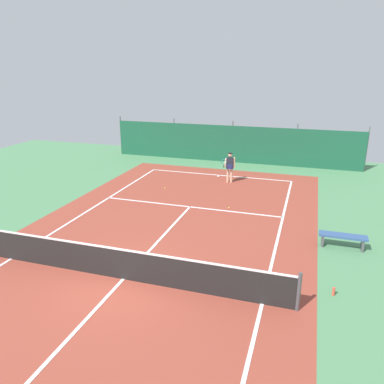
# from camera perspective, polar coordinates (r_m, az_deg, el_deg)

# --- Properties ---
(ground_plane) EXTENTS (36.00, 36.00, 0.00)m
(ground_plane) POSITION_cam_1_polar(r_m,az_deg,el_deg) (11.75, -10.27, -12.78)
(ground_plane) COLOR #4C8456
(court_surface) EXTENTS (11.02, 26.60, 0.01)m
(court_surface) POSITION_cam_1_polar(r_m,az_deg,el_deg) (11.75, -10.27, -12.77)
(court_surface) COLOR brown
(court_surface) RESTS_ON ground
(tennis_net) EXTENTS (10.12, 0.10, 1.10)m
(tennis_net) POSITION_cam_1_polar(r_m,az_deg,el_deg) (11.50, -10.41, -10.60)
(tennis_net) COLOR black
(tennis_net) RESTS_ON ground
(back_fence) EXTENTS (16.30, 0.98, 2.70)m
(back_fence) POSITION_cam_1_polar(r_m,az_deg,el_deg) (25.67, 6.23, 6.22)
(back_fence) COLOR #195138
(back_fence) RESTS_ON ground
(tennis_player) EXTENTS (0.67, 0.78, 1.64)m
(tennis_player) POSITION_cam_1_polar(r_m,az_deg,el_deg) (20.57, 5.71, 4.03)
(tennis_player) COLOR #D8AD8C
(tennis_player) RESTS_ON ground
(tennis_ball_near_player) EXTENTS (0.07, 0.07, 0.07)m
(tennis_ball_near_player) POSITION_cam_1_polar(r_m,az_deg,el_deg) (16.98, 5.58, -2.38)
(tennis_ball_near_player) COLOR #CCDB33
(tennis_ball_near_player) RESTS_ON ground
(tennis_ball_midcourt) EXTENTS (0.07, 0.07, 0.07)m
(tennis_ball_midcourt) POSITION_cam_1_polar(r_m,az_deg,el_deg) (19.68, -4.07, 0.60)
(tennis_ball_midcourt) COLOR #CCDB33
(tennis_ball_midcourt) RESTS_ON ground
(parked_car) EXTENTS (2.10, 4.25, 1.68)m
(parked_car) POSITION_cam_1_polar(r_m,az_deg,el_deg) (28.76, 2.59, 7.96)
(parked_car) COLOR black
(parked_car) RESTS_ON ground
(courtside_bench) EXTENTS (1.60, 0.40, 0.49)m
(courtside_bench) POSITION_cam_1_polar(r_m,az_deg,el_deg) (14.22, 21.77, -6.43)
(courtside_bench) COLOR #335184
(courtside_bench) RESTS_ON ground
(water_bottle) EXTENTS (0.08, 0.08, 0.24)m
(water_bottle) POSITION_cam_1_polar(r_m,az_deg,el_deg) (11.49, 20.55, -13.85)
(water_bottle) COLOR #D84C38
(water_bottle) RESTS_ON ground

